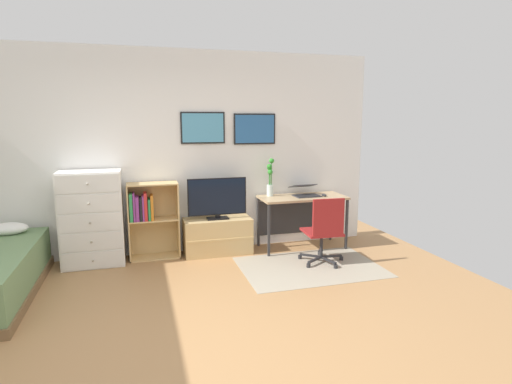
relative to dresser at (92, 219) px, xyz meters
name	(u,v)px	position (x,y,z in m)	size (l,w,h in m)	color
ground_plane	(170,343)	(0.76, -2.15, -0.59)	(7.20, 7.20, 0.00)	#A87A4C
wall_back_with_posters	(153,154)	(0.77, 0.27, 0.76)	(6.12, 0.09, 2.70)	white
area_rug	(310,267)	(2.56, -0.84, -0.59)	(1.70, 1.20, 0.01)	#9E937F
dresser	(92,219)	(0.00, 0.00, 0.00)	(0.74, 0.46, 1.18)	white
bookshelf	(149,215)	(0.68, 0.07, -0.02)	(0.64, 0.30, 0.99)	tan
tv_stand	(218,236)	(1.57, 0.02, -0.35)	(0.90, 0.41, 0.48)	tan
television	(217,199)	(1.57, -0.01, 0.17)	(0.79, 0.16, 0.55)	black
desk	(300,205)	(2.76, 0.02, 0.01)	(1.20, 0.55, 0.74)	tan
office_chair	(325,229)	(2.77, -0.79, -0.13)	(0.57, 0.58, 0.86)	#232326
laptop	(305,191)	(2.82, -0.01, 0.21)	(0.37, 0.40, 0.16)	#333338
computer_mouse	(324,195)	(3.06, -0.14, 0.17)	(0.06, 0.10, 0.03)	#262628
bamboo_vase	(270,178)	(2.34, 0.09, 0.40)	(0.10, 0.11, 0.53)	silver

